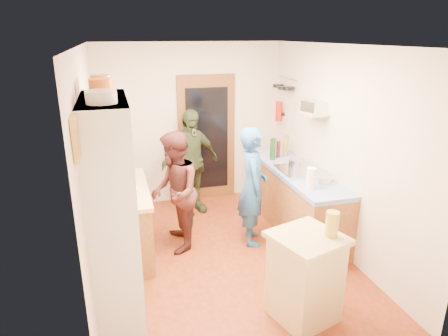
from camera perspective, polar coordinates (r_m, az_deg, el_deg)
name	(u,v)px	position (r m, az deg, el deg)	size (l,w,h in m)	color
floor	(224,257)	(5.26, 0.06, -12.56)	(3.00, 4.00, 0.02)	maroon
ceiling	(225,44)	(4.50, 0.08, 17.32)	(3.00, 4.00, 0.02)	silver
wall_back	(191,124)	(6.61, -4.71, 6.24)	(3.00, 0.02, 2.60)	beige
wall_front	(300,240)	(2.98, 10.82, -10.12)	(3.00, 0.02, 2.60)	beige
wall_left	(91,171)	(4.56, -18.51, -0.42)	(0.02, 4.00, 2.60)	beige
wall_right	(338,150)	(5.31, 15.97, 2.47)	(0.02, 4.00, 2.60)	beige
door_frame	(207,139)	(6.68, -2.48, 4.21)	(0.95, 0.06, 2.10)	brown
door_glass	(207,139)	(6.64, -2.41, 4.14)	(0.70, 0.02, 1.70)	black
hutch_body	(114,216)	(3.88, -15.49, -6.69)	(0.40, 1.20, 2.20)	silver
hutch_top_shelf	(102,100)	(3.57, -16.99, 9.21)	(0.40, 1.14, 0.04)	silver
plate_stack	(101,97)	(3.28, -17.14, 9.69)	(0.24, 0.24, 0.10)	white
orange_pot_a	(101,88)	(3.58, -17.14, 10.86)	(0.20, 0.20, 0.16)	orange
orange_pot_b	(101,84)	(3.85, -17.11, 11.40)	(0.19, 0.19, 0.17)	orange
left_counter_base	(125,222)	(5.30, -14.01, -7.56)	(0.60, 1.40, 0.85)	#9B6A36
left_counter_top	(122,190)	(5.12, -14.40, -3.03)	(0.64, 1.44, 0.05)	#D7BB81
toaster	(127,196)	(4.61, -13.67, -3.92)	(0.23, 0.16, 0.18)	white
kettle	(117,185)	(4.96, -15.04, -2.30)	(0.17, 0.17, 0.19)	white
orange_bowl	(127,180)	(5.22, -13.64, -1.70)	(0.21, 0.21, 0.09)	orange
chopping_board	(122,174)	(5.57, -14.41, -0.84)	(0.30, 0.22, 0.03)	#D7BB81
right_counter_base	(295,201)	(5.87, 10.10, -4.67)	(0.60, 2.20, 0.84)	#9B6A36
right_counter_top	(297,172)	(5.71, 10.35, -0.51)	(0.62, 2.22, 0.06)	#1D48B0
hob	(300,170)	(5.61, 10.80, -0.34)	(0.55, 0.58, 0.04)	silver
pot_on_hob	(297,164)	(5.57, 10.32, 0.55)	(0.22, 0.22, 0.14)	silver
bottle_a	(273,149)	(6.05, 6.98, 2.71)	(0.08, 0.08, 0.33)	#143F14
bottle_b	(278,149)	(6.19, 7.76, 2.67)	(0.06, 0.06, 0.25)	#591419
bottle_c	(286,146)	(6.26, 8.78, 3.16)	(0.08, 0.08, 0.33)	olive
paper_towel	(311,178)	(5.00, 12.35, -1.45)	(0.12, 0.12, 0.26)	white
mixing_bowl	(323,179)	(5.28, 13.90, -1.49)	(0.24, 0.24, 0.09)	silver
island_base	(305,279)	(4.14, 11.44, -15.31)	(0.55, 0.55, 0.86)	#D7BB81
island_top	(308,238)	(3.90, 11.87, -9.76)	(0.62, 0.62, 0.05)	#D7BB81
cutting_board	(300,236)	(3.90, 10.83, -9.56)	(0.35, 0.28, 0.02)	white
oil_jar	(332,224)	(3.88, 15.18, -7.72)	(0.12, 0.12, 0.25)	#AD9E2D
pan_rail	(288,78)	(6.47, 9.09, 12.55)	(0.02, 0.02, 0.65)	silver
pan_hang_a	(288,88)	(6.30, 9.19, 11.19)	(0.18, 0.18, 0.05)	black
pan_hang_b	(283,88)	(6.49, 8.44, 11.26)	(0.16, 0.16, 0.05)	black
pan_hang_c	(278,86)	(6.67, 7.74, 11.57)	(0.17, 0.17, 0.05)	black
wall_shelf	(314,113)	(5.53, 12.68, 7.63)	(0.26, 0.42, 0.03)	#D7BB81
radio	(314,107)	(5.51, 12.74, 8.55)	(0.22, 0.30, 0.15)	silver
ext_bracket	(282,114)	(6.72, 8.29, 7.63)	(0.06, 0.10, 0.04)	black
fire_extinguisher	(279,111)	(6.69, 7.83, 8.03)	(0.11, 0.11, 0.32)	red
picture_frame	(75,138)	(2.87, -20.45, 4.02)	(0.03, 0.25, 0.30)	gold
person_hob	(255,187)	(5.26, 4.46, -2.71)	(0.58, 0.38, 1.60)	#245493
person_left	(177,191)	(5.18, -6.76, -3.30)	(0.77, 0.60, 1.58)	#451F1C
person_back	(191,162)	(6.19, -4.72, 0.83)	(0.97, 0.40, 1.65)	#2D3820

